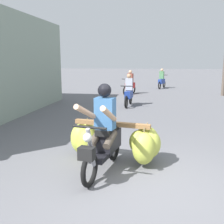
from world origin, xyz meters
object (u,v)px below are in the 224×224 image
Objects in this scene: motorbike_distant_ahead_right at (129,93)px; motorbike_distant_far_ahead at (130,85)px; motorbike_main_loaded at (114,140)px; motorbike_distant_ahead_left at (162,80)px.

motorbike_distant_far_ahead is at bearing 94.36° from motorbike_distant_ahead_right.
motorbike_main_loaded is 1.17× the size of motorbike_distant_ahead_right.
motorbike_main_loaded reaches higher than motorbike_distant_ahead_right.
motorbike_main_loaded is 6.68m from motorbike_distant_ahead_right.
motorbike_distant_ahead_left and motorbike_distant_far_ahead have the same top height.
motorbike_main_loaded is 10.80m from motorbike_distant_far_ahead.
motorbike_distant_ahead_left and motorbike_distant_ahead_right have the same top height.
motorbike_distant_far_ahead is (-0.31, 4.10, 0.00)m from motorbike_distant_ahead_right.
motorbike_distant_ahead_right is at bearing -85.64° from motorbike_distant_far_ahead.
motorbike_distant_ahead_left is at bearing 61.54° from motorbike_distant_far_ahead.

